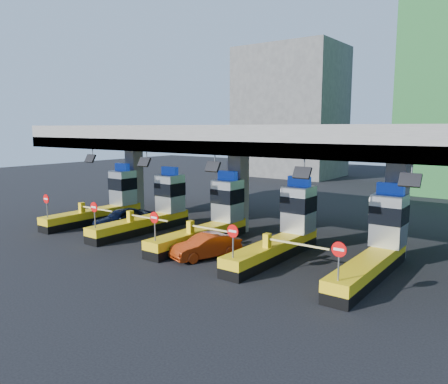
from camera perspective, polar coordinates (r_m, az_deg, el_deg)
The scene contains 10 objects.
ground at distance 26.78m, azimuth -1.83°, elevation -6.44°, with size 120.00×120.00×0.00m, color black.
toll_canopy at distance 28.19m, azimuth 1.77°, elevation 6.92°, with size 28.00×12.09×7.00m.
toll_lane_far_left at distance 33.67m, azimuth -14.99°, elevation -1.22°, with size 4.43×8.00×4.16m.
toll_lane_left at distance 29.96m, azimuth -9.02°, elevation -2.21°, with size 4.43×8.00×4.16m.
toll_lane_center at distance 26.67m, azimuth -1.47°, elevation -3.42°, with size 4.43×8.00×4.16m.
toll_lane_right at distance 23.97m, azimuth 8.00°, elevation -4.85°, with size 4.43×8.00×4.16m.
toll_lane_far_right at distance 22.10m, azimuth 19.52°, elevation -6.41°, with size 4.43×8.00×4.16m.
bg_building_concrete at distance 63.84m, azimuth 8.62°, elevation 10.25°, with size 14.00×10.00×18.00m, color #4C4C49.
van at distance 30.81m, azimuth -13.18°, elevation -3.36°, with size 1.65×4.09×1.39m, color black.
red_car at distance 23.36m, azimuth -2.39°, elevation -7.07°, with size 1.34×3.83×1.26m, color #9A2C0B.
Camera 1 is at (16.13, -20.24, 6.87)m, focal length 35.00 mm.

